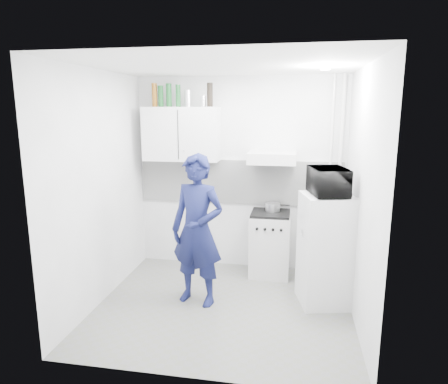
# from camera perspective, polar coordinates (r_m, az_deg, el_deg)

# --- Properties ---
(floor) EXTENTS (2.80, 2.80, 0.00)m
(floor) POSITION_cam_1_polar(r_m,az_deg,el_deg) (4.66, -0.09, -16.00)
(floor) COLOR slate
(floor) RESTS_ON ground
(ceiling) EXTENTS (2.80, 2.80, 0.00)m
(ceiling) POSITION_cam_1_polar(r_m,az_deg,el_deg) (4.15, -0.11, 17.68)
(ceiling) COLOR white
(ceiling) RESTS_ON wall_back
(wall_back) EXTENTS (2.80, 0.00, 2.80)m
(wall_back) POSITION_cam_1_polar(r_m,az_deg,el_deg) (5.43, 2.24, 2.51)
(wall_back) COLOR white
(wall_back) RESTS_ON floor
(wall_left) EXTENTS (0.00, 2.60, 2.60)m
(wall_left) POSITION_cam_1_polar(r_m,az_deg,el_deg) (4.67, -17.27, 0.46)
(wall_left) COLOR white
(wall_left) RESTS_ON floor
(wall_right) EXTENTS (0.00, 2.60, 2.60)m
(wall_right) POSITION_cam_1_polar(r_m,az_deg,el_deg) (4.21, 19.02, -0.86)
(wall_right) COLOR white
(wall_right) RESTS_ON floor
(person) EXTENTS (0.70, 0.55, 1.70)m
(person) POSITION_cam_1_polar(r_m,az_deg,el_deg) (4.46, -3.83, -5.48)
(person) COLOR #11163F
(person) RESTS_ON floor
(stove) EXTENTS (0.52, 0.52, 0.82)m
(stove) POSITION_cam_1_polar(r_m,az_deg,el_deg) (5.37, 6.56, -7.47)
(stove) COLOR silver
(stove) RESTS_ON floor
(fridge) EXTENTS (0.63, 0.63, 1.26)m
(fridge) POSITION_cam_1_polar(r_m,az_deg,el_deg) (4.64, 14.22, -8.03)
(fridge) COLOR silver
(fridge) RESTS_ON floor
(stove_top) EXTENTS (0.49, 0.49, 0.03)m
(stove_top) POSITION_cam_1_polar(r_m,az_deg,el_deg) (5.24, 6.67, -3.05)
(stove_top) COLOR black
(stove_top) RESTS_ON stove
(saucepan) EXTENTS (0.19, 0.19, 0.11)m
(saucepan) POSITION_cam_1_polar(r_m,az_deg,el_deg) (5.29, 6.96, -2.14)
(saucepan) COLOR silver
(saucepan) RESTS_ON stove_top
(microwave) EXTENTS (0.60, 0.47, 0.30)m
(microwave) POSITION_cam_1_polar(r_m,az_deg,el_deg) (4.44, 14.72, 1.47)
(microwave) COLOR black
(microwave) RESTS_ON fridge
(bottle_a) EXTENTS (0.07, 0.07, 0.30)m
(bottle_a) POSITION_cam_1_polar(r_m,az_deg,el_deg) (5.46, -9.89, 13.48)
(bottle_a) COLOR brown
(bottle_a) RESTS_ON upper_cabinet
(bottle_b) EXTENTS (0.07, 0.07, 0.27)m
(bottle_b) POSITION_cam_1_polar(r_m,az_deg,el_deg) (5.43, -9.03, 13.35)
(bottle_b) COLOR #144C1E
(bottle_b) RESTS_ON upper_cabinet
(bottle_c) EXTENTS (0.07, 0.07, 0.30)m
(bottle_c) POSITION_cam_1_polar(r_m,az_deg,el_deg) (5.40, -7.88, 13.53)
(bottle_c) COLOR #144C1E
(bottle_c) RESTS_ON upper_cabinet
(bottle_d) EXTENTS (0.06, 0.06, 0.28)m
(bottle_d) POSITION_cam_1_polar(r_m,az_deg,el_deg) (5.36, -6.57, 13.49)
(bottle_d) COLOR #144C1E
(bottle_d) RESTS_ON upper_cabinet
(canister_a) EXTENTS (0.08, 0.08, 0.21)m
(canister_a) POSITION_cam_1_polar(r_m,az_deg,el_deg) (5.32, -5.20, 13.15)
(canister_a) COLOR silver
(canister_a) RESTS_ON upper_cabinet
(canister_b) EXTENTS (0.07, 0.07, 0.14)m
(canister_b) POSITION_cam_1_polar(r_m,az_deg,el_deg) (5.27, -3.04, 12.81)
(canister_b) COLOR silver
(canister_b) RESTS_ON upper_cabinet
(bottle_e) EXTENTS (0.08, 0.08, 0.30)m
(bottle_e) POSITION_cam_1_polar(r_m,az_deg,el_deg) (5.26, -2.03, 13.69)
(bottle_e) COLOR black
(bottle_e) RESTS_ON upper_cabinet
(upper_cabinet) EXTENTS (1.00, 0.35, 0.70)m
(upper_cabinet) POSITION_cam_1_polar(r_m,az_deg,el_deg) (5.35, -6.03, 8.25)
(upper_cabinet) COLOR silver
(upper_cabinet) RESTS_ON wall_back
(range_hood) EXTENTS (0.60, 0.50, 0.14)m
(range_hood) POSITION_cam_1_polar(r_m,az_deg,el_deg) (5.10, 6.90, 4.90)
(range_hood) COLOR silver
(range_hood) RESTS_ON wall_back
(backsplash) EXTENTS (2.74, 0.03, 0.60)m
(backsplash) POSITION_cam_1_polar(r_m,az_deg,el_deg) (5.43, 2.21, 1.44)
(backsplash) COLOR white
(backsplash) RESTS_ON wall_back
(pipe_a) EXTENTS (0.05, 0.05, 2.60)m
(pipe_a) POSITION_cam_1_polar(r_m,az_deg,el_deg) (5.33, 16.10, 1.88)
(pipe_a) COLOR silver
(pipe_a) RESTS_ON floor
(pipe_b) EXTENTS (0.04, 0.04, 2.60)m
(pipe_b) POSITION_cam_1_polar(r_m,az_deg,el_deg) (5.32, 14.81, 1.93)
(pipe_b) COLOR silver
(pipe_b) RESTS_ON floor
(ceiling_spot_fixture) EXTENTS (0.10, 0.10, 0.02)m
(ceiling_spot_fixture) POSITION_cam_1_polar(r_m,az_deg,el_deg) (4.29, 14.27, 16.74)
(ceiling_spot_fixture) COLOR white
(ceiling_spot_fixture) RESTS_ON ceiling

